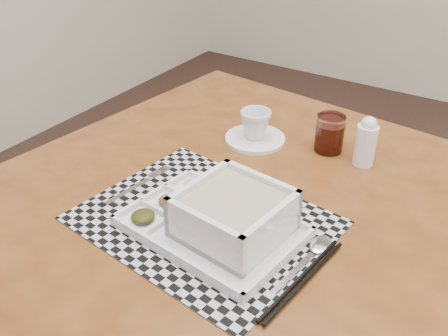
{
  "coord_description": "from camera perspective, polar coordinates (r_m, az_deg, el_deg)",
  "views": [
    {
      "loc": [
        -0.17,
        -0.87,
        1.38
      ],
      "look_at": [
        -0.61,
        -0.18,
        0.87
      ],
      "focal_mm": 40.0,
      "sensor_mm": 36.0,
      "label": 1
    }
  ],
  "objects": [
    {
      "name": "fork",
      "position": [
        1.09,
        -9.58,
        -1.73
      ],
      "size": [
        0.04,
        0.19,
        0.0
      ],
      "color": "silver",
      "rests_on": "placemat"
    },
    {
      "name": "cup",
      "position": [
        1.23,
        3.63,
        5.0
      ],
      "size": [
        0.08,
        0.08,
        0.07
      ],
      "primitive_type": "imported",
      "rotation": [
        0.0,
        0.0,
        -0.08
      ],
      "color": "white",
      "rests_on": "saucer"
    },
    {
      "name": "saucer",
      "position": [
        1.25,
        3.57,
        3.35
      ],
      "size": [
        0.15,
        0.15,
        0.01
      ],
      "primitive_type": "cylinder",
      "color": "white",
      "rests_on": "dining_table"
    },
    {
      "name": "spoon",
      "position": [
        0.92,
        10.56,
        -9.03
      ],
      "size": [
        0.04,
        0.18,
        0.01
      ],
      "color": "silver",
      "rests_on": "placemat"
    },
    {
      "name": "dining_table",
      "position": [
        1.09,
        2.46,
        -6.71
      ],
      "size": [
        1.15,
        1.15,
        0.78
      ],
      "color": "#4F230E",
      "rests_on": "ground"
    },
    {
      "name": "creamer_bottle",
      "position": [
        1.17,
        15.91,
        2.92
      ],
      "size": [
        0.05,
        0.05,
        0.12
      ],
      "color": "white",
      "rests_on": "dining_table"
    },
    {
      "name": "placemat",
      "position": [
        0.98,
        -2.31,
        -6.01
      ],
      "size": [
        0.5,
        0.41,
        0.0
      ],
      "primitive_type": "cube",
      "rotation": [
        0.0,
        0.0,
        -0.12
      ],
      "color": "#ACABB3",
      "rests_on": "dining_table"
    },
    {
      "name": "juice_glass",
      "position": [
        1.21,
        11.97,
        3.72
      ],
      "size": [
        0.07,
        0.07,
        0.09
      ],
      "color": "white",
      "rests_on": "dining_table"
    },
    {
      "name": "serving_tray",
      "position": [
        0.92,
        0.26,
        -5.82
      ],
      "size": [
        0.34,
        0.26,
        0.09
      ],
      "color": "white",
      "rests_on": "placemat"
    },
    {
      "name": "chopsticks",
      "position": [
        0.86,
        8.97,
        -12.47
      ],
      "size": [
        0.04,
        0.24,
        0.01
      ],
      "color": "black",
      "rests_on": "placemat"
    }
  ]
}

